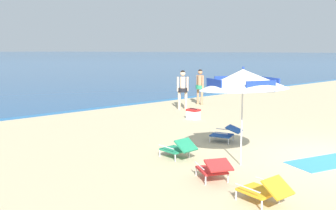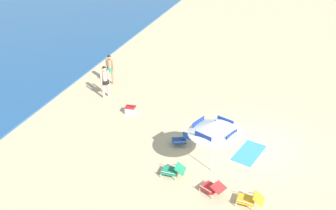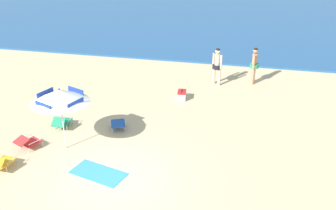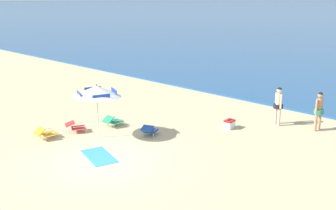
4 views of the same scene
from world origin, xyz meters
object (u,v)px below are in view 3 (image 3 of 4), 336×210
at_px(beach_umbrella_striped_main, 60,96).
at_px(lounge_chair_spare_folded, 28,142).
at_px(lounge_chair_beside_umbrella, 62,122).
at_px(lounge_chair_facing_sea, 118,124).
at_px(person_standing_near_shore, 254,63).
at_px(cooler_box, 182,95).
at_px(person_standing_beside, 217,64).
at_px(beach_towel, 98,173).
at_px(lounge_chair_under_umbrella, 2,162).

bearing_deg(beach_umbrella_striped_main, lounge_chair_spare_folded, -166.77).
bearing_deg(lounge_chair_spare_folded, lounge_chair_beside_umbrella, 71.78).
relative_size(lounge_chair_facing_sea, person_standing_near_shore, 0.57).
height_order(lounge_chair_beside_umbrella, lounge_chair_spare_folded, lounge_chair_beside_umbrella).
xyz_separation_m(lounge_chair_facing_sea, cooler_box, (1.90, 3.22, -0.07)).
height_order(person_standing_beside, beach_towel, person_standing_beside).
xyz_separation_m(lounge_chair_under_umbrella, beach_towel, (3.16, 0.41, -0.26)).
relative_size(person_standing_near_shore, person_standing_beside, 0.98).
distance_m(beach_umbrella_striped_main, lounge_chair_beside_umbrella, 2.35).
xyz_separation_m(beach_umbrella_striped_main, lounge_chair_facing_sea, (1.43, 1.62, -1.76)).
relative_size(beach_umbrella_striped_main, cooler_box, 4.67).
bearing_deg(person_standing_near_shore, beach_towel, -118.54).
bearing_deg(lounge_chair_facing_sea, beach_umbrella_striped_main, -131.44).
bearing_deg(beach_towel, lounge_chair_beside_umbrella, 132.91).
bearing_deg(lounge_chair_beside_umbrella, cooler_box, 40.54).
distance_m(lounge_chair_beside_umbrella, cooler_box, 5.36).
xyz_separation_m(lounge_chair_facing_sea, person_standing_near_shore, (4.90, 5.71, 0.74)).
bearing_deg(person_standing_beside, lounge_chair_beside_umbrella, -134.59).
height_order(lounge_chair_beside_umbrella, person_standing_beside, person_standing_beside).
relative_size(beach_umbrella_striped_main, person_standing_near_shore, 1.38).
height_order(lounge_chair_under_umbrella, lounge_chair_facing_sea, lounge_chair_under_umbrella).
bearing_deg(lounge_chair_spare_folded, lounge_chair_under_umbrella, -98.51).
xyz_separation_m(lounge_chair_spare_folded, person_standing_beside, (5.93, 7.12, 0.76)).
height_order(lounge_chair_under_umbrella, person_standing_near_shore, person_standing_near_shore).
relative_size(lounge_chair_beside_umbrella, lounge_chair_facing_sea, 0.91).
bearing_deg(person_standing_beside, person_standing_near_shore, 17.07).
bearing_deg(lounge_chair_spare_folded, cooler_box, 48.06).
relative_size(lounge_chair_under_umbrella, person_standing_beside, 0.52).
bearing_deg(cooler_box, lounge_chair_facing_sea, -120.53).
height_order(lounge_chair_spare_folded, beach_towel, lounge_chair_spare_folded).
xyz_separation_m(lounge_chair_spare_folded, cooler_box, (4.62, 5.14, -0.08)).
distance_m(lounge_chair_under_umbrella, lounge_chair_beside_umbrella, 3.10).
xyz_separation_m(lounge_chair_under_umbrella, person_standing_beside, (6.13, 8.46, 0.77)).
bearing_deg(lounge_chair_under_umbrella, cooler_box, 53.38).
height_order(lounge_chair_under_umbrella, lounge_chair_beside_umbrella, same).
distance_m(lounge_chair_beside_umbrella, beach_towel, 3.56).
distance_m(person_standing_near_shore, cooler_box, 3.99).
distance_m(beach_umbrella_striped_main, person_standing_near_shore, 9.75).
bearing_deg(lounge_chair_under_umbrella, lounge_chair_facing_sea, 48.21).
distance_m(person_standing_beside, beach_towel, 8.65).
relative_size(lounge_chair_spare_folded, person_standing_near_shore, 0.57).
distance_m(beach_umbrella_striped_main, lounge_chair_facing_sea, 2.79).
bearing_deg(beach_towel, person_standing_near_shore, 61.46).
height_order(lounge_chair_spare_folded, person_standing_near_shore, person_standing_near_shore).
distance_m(beach_umbrella_striped_main, person_standing_beside, 8.30).
bearing_deg(person_standing_beside, cooler_box, -123.50).
relative_size(person_standing_near_shore, beach_towel, 0.98).
bearing_deg(person_standing_beside, lounge_chair_under_umbrella, -125.91).
bearing_deg(person_standing_near_shore, cooler_box, -140.30).
xyz_separation_m(lounge_chair_spare_folded, person_standing_near_shore, (7.63, 7.64, 0.74)).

